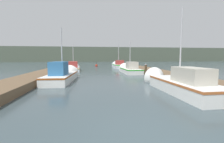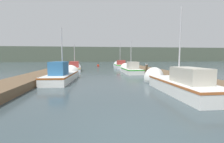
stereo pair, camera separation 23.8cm
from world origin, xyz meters
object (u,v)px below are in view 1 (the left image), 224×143
Objects in this scene: fishing_boat_3 at (74,68)px; channel_buoy at (96,66)px; fishing_boat_0 at (175,82)px; mooring_piling_0 at (64,67)px; fishing_boat_2 at (129,69)px; fishing_boat_4 at (118,65)px; mooring_piling_1 at (146,69)px; fishing_boat_1 at (63,75)px.

fishing_boat_3 is 9.77m from channel_buoy.
mooring_piling_0 is at bearing 124.34° from fishing_boat_0.
fishing_boat_2 is 8.41m from fishing_boat_3.
fishing_boat_3 is at bearing -153.76° from fishing_boat_4.
fishing_boat_0 is 14.81m from mooring_piling_0.
fishing_boat_2 is 2.46m from mooring_piling_1.
fishing_boat_3 is 5.80× the size of mooring_piling_1.
fishing_boat_4 reaches higher than mooring_piling_0.
fishing_boat_0 is 9.76m from fishing_boat_2.
fishing_boat_2 is 0.77× the size of fishing_boat_3.
fishing_boat_3 is at bearing 62.27° from mooring_piling_0.
fishing_boat_1 is at bearing -100.03° from channel_buoy.
mooring_piling_0 reaches higher than channel_buoy.
fishing_boat_3 is at bearing -111.57° from channel_buoy.
fishing_boat_3 is 2.25m from mooring_piling_0.
fishing_boat_1 is at bearing -92.67° from fishing_boat_3.
channel_buoy is at bearing 67.29° from mooring_piling_0.
fishing_boat_0 is 1.22× the size of fishing_boat_2.
fishing_boat_2 reaches higher than mooring_piling_1.
mooring_piling_0 is at bearing -122.12° from fishing_boat_3.
fishing_boat_4 reaches higher than fishing_boat_0.
fishing_boat_0 reaches higher than mooring_piling_0.
mooring_piling_1 is (1.24, -10.11, 0.13)m from fishing_boat_4.
fishing_boat_4 is 9.98m from mooring_piling_0.
fishing_boat_4 reaches higher than mooring_piling_1.
fishing_boat_1 reaches higher than fishing_boat_2.
mooring_piling_0 is (-8.40, 12.20, 0.15)m from fishing_boat_0.
mooring_piling_1 is (9.50, -4.52, -0.03)m from mooring_piling_0.
fishing_boat_1 is at bearing -144.10° from fishing_boat_2.
channel_buoy is at bearing 107.33° from mooring_piling_1.
fishing_boat_0 reaches higher than fishing_boat_3.
fishing_boat_2 is 8.03m from fishing_boat_4.
channel_buoy is at bearing 103.72° from fishing_boat_2.
mooring_piling_0 is (-1.04, -1.98, 0.22)m from fishing_boat_3.
fishing_boat_3 is 6.63× the size of channel_buoy.
fishing_boat_1 is at bearing -159.36° from mooring_piling_1.
fishing_boat_4 reaches higher than fishing_boat_2.
fishing_boat_0 is 7.76m from mooring_piling_1.
fishing_boat_4 is at bearing 65.71° from fishing_boat_1.
fishing_boat_3 is 1.28× the size of fishing_boat_4.
fishing_boat_2 is at bearing -16.60° from mooring_piling_0.
fishing_boat_0 reaches higher than mooring_piling_1.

